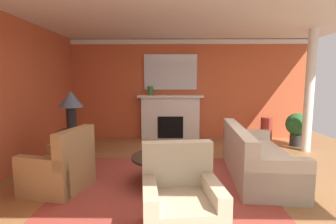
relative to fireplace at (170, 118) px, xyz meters
name	(u,v)px	position (x,y,z in m)	size (l,w,h in m)	color
ground_plane	(198,181)	(0.46, -3.00, -0.58)	(8.33, 8.33, 0.00)	olive
wall_fireplace	(187,89)	(0.46, 0.21, 0.80)	(7.01, 0.12, 2.76)	#C65633
wall_window	(6,95)	(-2.81, -2.70, 0.80)	(0.12, 6.91, 2.76)	#C65633
ceiling_panel	(198,9)	(0.46, -2.70, 2.21)	(7.01, 6.91, 0.06)	white
crown_moulding	(187,42)	(0.46, 0.13, 2.10)	(7.01, 0.08, 0.12)	white
area_rug	(163,182)	(-0.11, -3.09, -0.57)	(3.13, 2.54, 0.01)	#993D33
fireplace	(170,118)	(0.00, 0.00, 0.00)	(1.80, 0.35, 1.23)	white
mantel_mirror	(170,72)	(0.00, 0.12, 1.28)	(1.46, 0.04, 0.97)	silver
sofa	(255,160)	(1.45, -2.80, -0.28)	(1.05, 2.16, 0.85)	beige
armchair_near_window	(60,170)	(-1.64, -3.38, -0.27)	(0.97, 0.97, 0.95)	#9E7A4C
armchair_facing_fireplace	(181,207)	(0.12, -4.46, -0.27)	(0.89, 0.89, 0.95)	#C1B293
coffee_table	(163,163)	(-0.11, -3.09, -0.25)	(1.00, 1.00, 0.45)	#2D2319
side_table	(73,147)	(-1.82, -2.39, -0.18)	(0.56, 0.56, 0.70)	#2D2319
table_lamp	(71,103)	(-1.82, -2.39, 0.64)	(0.44, 0.44, 0.75)	black
vase_mantel_left	(150,91)	(-0.55, -0.05, 0.77)	(0.15, 0.15, 0.25)	#33703D
vase_tall_corner	(266,130)	(2.57, -0.30, -0.26)	(0.30, 0.30, 0.65)	#9E3328
book_red_cover	(153,154)	(-0.27, -3.07, -0.11)	(0.23, 0.17, 0.04)	tan
book_art_folio	(162,155)	(-0.12, -3.25, -0.08)	(0.23, 0.15, 0.04)	maroon
book_small_novel	(167,149)	(-0.05, -3.03, -0.03)	(0.24, 0.19, 0.06)	maroon
potted_plant	(297,127)	(3.17, -0.74, -0.09)	(0.56, 0.56, 0.83)	#333333
column_white	(309,92)	(3.16, -1.19, 0.80)	(0.20, 0.20, 2.76)	white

